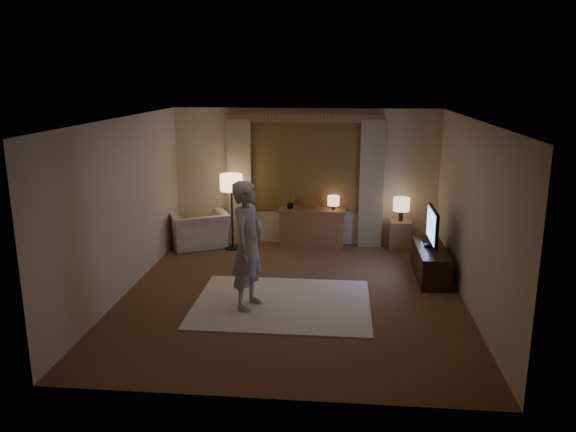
# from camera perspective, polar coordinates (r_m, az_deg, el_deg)

# --- Properties ---
(room) EXTENTS (5.04, 5.54, 2.64)m
(room) POSITION_cam_1_polar(r_m,az_deg,el_deg) (8.50, 0.75, 1.53)
(room) COLOR brown
(room) RESTS_ON ground
(rug) EXTENTS (2.50, 2.00, 0.02)m
(rug) POSITION_cam_1_polar(r_m,az_deg,el_deg) (8.14, -0.59, -8.85)
(rug) COLOR #F0E5CA
(rug) RESTS_ON floor
(sideboard) EXTENTS (1.20, 0.40, 0.70)m
(sideboard) POSITION_cam_1_polar(r_m,az_deg,el_deg) (10.67, 2.44, -1.33)
(sideboard) COLOR brown
(sideboard) RESTS_ON floor
(picture_frame) EXTENTS (0.16, 0.02, 0.20)m
(picture_frame) POSITION_cam_1_polar(r_m,az_deg,el_deg) (10.56, 2.46, 1.03)
(picture_frame) COLOR brown
(picture_frame) RESTS_ON sideboard
(plant) EXTENTS (0.17, 0.13, 0.30)m
(plant) POSITION_cam_1_polar(r_m,az_deg,el_deg) (10.57, 0.30, 1.34)
(plant) COLOR #999999
(plant) RESTS_ON sideboard
(table_lamp_sideboard) EXTENTS (0.22, 0.22, 0.30)m
(table_lamp_sideboard) POSITION_cam_1_polar(r_m,az_deg,el_deg) (10.52, 4.64, 1.50)
(table_lamp_sideboard) COLOR black
(table_lamp_sideboard) RESTS_ON sideboard
(floor_lamp) EXTENTS (0.41, 0.41, 1.42)m
(floor_lamp) POSITION_cam_1_polar(r_m,az_deg,el_deg) (10.39, -5.78, 2.99)
(floor_lamp) COLOR black
(floor_lamp) RESTS_ON floor
(armchair) EXTENTS (1.35, 1.29, 0.68)m
(armchair) POSITION_cam_1_polar(r_m,az_deg,el_deg) (10.81, -9.07, -1.34)
(armchair) COLOR beige
(armchair) RESTS_ON floor
(side_table) EXTENTS (0.40, 0.40, 0.56)m
(side_table) POSITION_cam_1_polar(r_m,az_deg,el_deg) (10.68, 11.30, -1.96)
(side_table) COLOR brown
(side_table) RESTS_ON floor
(table_lamp_side) EXTENTS (0.30, 0.30, 0.44)m
(table_lamp_side) POSITION_cam_1_polar(r_m,az_deg,el_deg) (10.54, 11.45, 1.11)
(table_lamp_side) COLOR black
(table_lamp_side) RESTS_ON side_table
(tv_stand) EXTENTS (0.45, 1.40, 0.50)m
(tv_stand) POSITION_cam_1_polar(r_m,az_deg,el_deg) (9.38, 14.25, -4.59)
(tv_stand) COLOR black
(tv_stand) RESTS_ON floor
(tv) EXTENTS (0.22, 0.89, 0.64)m
(tv) POSITION_cam_1_polar(r_m,az_deg,el_deg) (9.21, 14.47, -1.03)
(tv) COLOR black
(tv) RESTS_ON tv_stand
(person) EXTENTS (0.59, 0.75, 1.80)m
(person) POSITION_cam_1_polar(r_m,az_deg,el_deg) (7.73, -4.05, -2.98)
(person) COLOR #B8B1AA
(person) RESTS_ON rug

